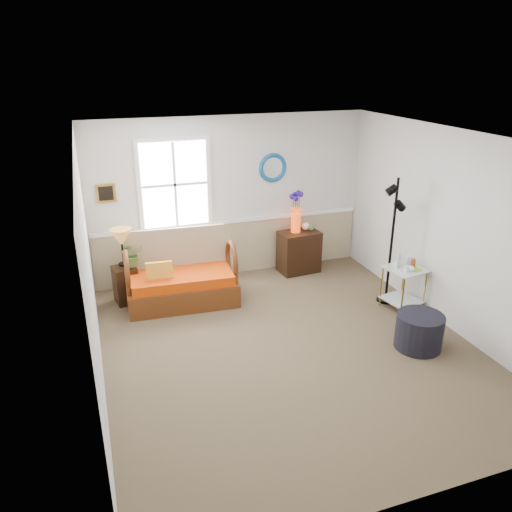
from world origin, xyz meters
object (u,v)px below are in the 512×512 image
object	(u,v)px
floor_lamp	(392,242)
lamp_stand	(126,285)
cabinet	(299,252)
loveseat	(181,270)
ottoman	(419,331)
side_table	(403,289)

from	to	relation	value
floor_lamp	lamp_stand	bearing A→B (deg)	174.45
lamp_stand	cabinet	size ratio (longest dim) A/B	0.80
loveseat	ottoman	distance (m)	3.40
floor_lamp	ottoman	xyz separation A→B (m)	(-0.33, -1.25, -0.71)
lamp_stand	cabinet	world-z (taller)	cabinet
loveseat	floor_lamp	xyz separation A→B (m)	(2.89, -0.97, 0.42)
cabinet	side_table	size ratio (longest dim) A/B	1.11
cabinet	ottoman	world-z (taller)	cabinet
cabinet	floor_lamp	xyz separation A→B (m)	(0.80, -1.46, 0.59)
lamp_stand	floor_lamp	xyz separation A→B (m)	(3.68, -1.23, 0.66)
lamp_stand	cabinet	distance (m)	2.89
floor_lamp	ottoman	distance (m)	1.48
cabinet	floor_lamp	distance (m)	1.76
floor_lamp	ottoman	bearing A→B (deg)	-92.10
loveseat	cabinet	world-z (taller)	loveseat
loveseat	ottoman	world-z (taller)	loveseat
side_table	lamp_stand	bearing A→B (deg)	158.01
lamp_stand	cabinet	bearing A→B (deg)	4.47
floor_lamp	ottoman	size ratio (longest dim) A/B	3.21
lamp_stand	ottoman	xyz separation A→B (m)	(3.35, -2.48, -0.06)
loveseat	side_table	distance (m)	3.23
loveseat	floor_lamp	distance (m)	3.08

